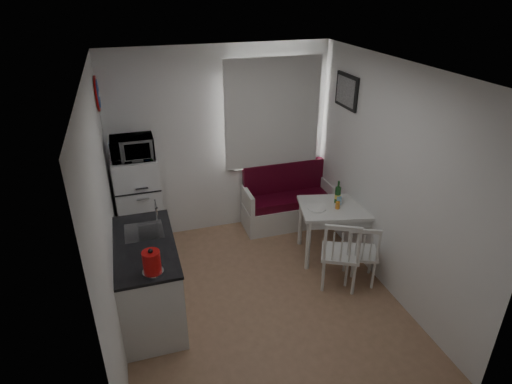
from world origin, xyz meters
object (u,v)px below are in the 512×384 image
dining_table (338,212)px  kettle (152,262)px  kitchen_counter (149,279)px  microwave (132,148)px  fridge (140,206)px  chair_left (345,248)px  bench (287,205)px  chair_right (365,249)px  wine_bottle (338,192)px

dining_table → kettle: kettle is taller
kettle → kitchen_counter: bearing=95.3°
microwave → fridge: bearing=90.0°
microwave → chair_left: bearing=-33.9°
bench → chair_left: size_ratio=2.25×
fridge → kitchen_counter: bearing=-90.9°
chair_left → kettle: size_ratio=2.22×
chair_right → chair_left: bearing=-153.5°
microwave → kitchen_counter: bearing=-90.9°
fridge → chair_left: bearing=-34.8°
kitchen_counter → chair_right: (2.45, -0.24, 0.05)m
chair_right → kettle: kettle is taller
kettle → wine_bottle: (2.40, 1.05, -0.15)m
chair_right → wine_bottle: (0.00, 0.75, 0.38)m
wine_bottle → kettle: bearing=-156.4°
kitchen_counter → microwave: 1.59m
chair_left → kettle: kettle is taller
microwave → kettle: bearing=-89.0°
wine_bottle → fridge: bearing=163.2°
bench → microwave: (-2.08, -0.16, 1.19)m
wine_bottle → dining_table: bearing=-102.3°
bench → wine_bottle: wine_bottle is taller
kitchen_counter → dining_table: (2.43, 0.41, 0.19)m
dining_table → kettle: 2.59m
bench → chair_right: bearing=-77.6°
chair_left → fridge: size_ratio=0.42×
kitchen_counter → bench: size_ratio=1.01×
bench → microwave: bearing=-175.6°
kettle → microwave: bearing=91.0°
bench → chair_left: bearing=-87.2°
bench → chair_left: 1.63m
bench → kettle: bearing=-137.3°
chair_left → dining_table: bearing=96.9°
kitchen_counter → wine_bottle: 2.54m
dining_table → kitchen_counter: bearing=-157.3°
chair_right → kettle: 2.47m
wine_bottle → bench: bearing=112.6°
wine_bottle → microwave: bearing=164.3°
chair_left → chair_right: bearing=29.7°
chair_right → bench: bearing=126.6°
kitchen_counter → fridge: bearing=89.1°
chair_right → microwave: bearing=173.6°
dining_table → kettle: size_ratio=4.22×
bench → chair_right: bench is taller
chair_right → fridge: 2.85m
dining_table → chair_right: (0.02, -0.65, -0.14)m
fridge → kettle: size_ratio=5.22×
dining_table → fridge: size_ratio=0.81×
kettle → chair_left: bearing=7.6°
dining_table → wine_bottle: 0.25m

